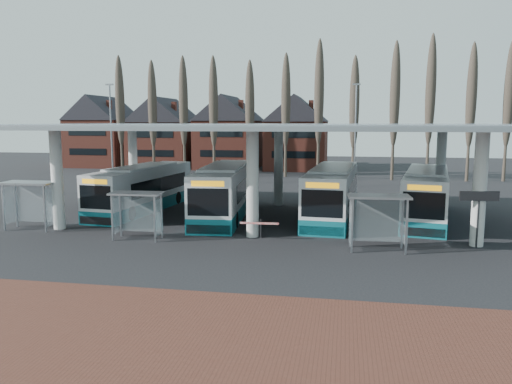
% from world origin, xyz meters
% --- Properties ---
extents(ground, '(140.00, 140.00, 0.00)m').
position_xyz_m(ground, '(0.00, 0.00, 0.00)').
color(ground, black).
rests_on(ground, ground).
extents(brick_strip, '(70.00, 10.00, 0.03)m').
position_xyz_m(brick_strip, '(0.00, -12.00, 0.01)').
color(brick_strip, '#512B20').
rests_on(brick_strip, ground).
extents(station_canopy, '(32.00, 16.00, 6.34)m').
position_xyz_m(station_canopy, '(0.00, 8.00, 5.68)').
color(station_canopy, silver).
rests_on(station_canopy, ground).
extents(poplar_row, '(45.10, 1.10, 14.50)m').
position_xyz_m(poplar_row, '(0.00, 33.00, 8.78)').
color(poplar_row, '#473D33').
rests_on(poplar_row, ground).
extents(townhouse_row, '(36.80, 10.30, 12.25)m').
position_xyz_m(townhouse_row, '(-15.75, 44.00, 5.94)').
color(townhouse_row, brown).
rests_on(townhouse_row, ground).
extents(lamp_post_a, '(0.80, 0.16, 10.17)m').
position_xyz_m(lamp_post_a, '(-18.00, 22.00, 5.34)').
color(lamp_post_a, slate).
rests_on(lamp_post_a, ground).
extents(lamp_post_b, '(0.80, 0.16, 10.17)m').
position_xyz_m(lamp_post_b, '(6.00, 26.00, 5.34)').
color(lamp_post_b, slate).
rests_on(lamp_post_b, ground).
extents(bus_0, '(3.74, 12.07, 3.30)m').
position_xyz_m(bus_0, '(-9.53, 9.53, 1.55)').
color(bus_0, silver).
rests_on(bus_0, ground).
extents(bus_1, '(3.76, 12.90, 3.53)m').
position_xyz_m(bus_1, '(-3.06, 8.61, 1.67)').
color(bus_1, silver).
rests_on(bus_1, ground).
extents(bus_2, '(3.51, 12.67, 3.48)m').
position_xyz_m(bus_2, '(4.29, 9.30, 1.64)').
color(bus_2, silver).
rests_on(bus_2, ground).
extents(bus_3, '(4.62, 12.36, 3.36)m').
position_xyz_m(bus_3, '(10.48, 9.72, 1.58)').
color(bus_3, silver).
rests_on(bus_3, ground).
extents(shelter_0, '(3.17, 1.64, 2.90)m').
position_xyz_m(shelter_0, '(-13.60, 2.19, 2.11)').
color(shelter_0, gray).
rests_on(shelter_0, ground).
extents(shelter_1, '(2.88, 1.51, 2.63)m').
position_xyz_m(shelter_1, '(-6.19, 0.92, 1.91)').
color(shelter_1, gray).
rests_on(shelter_1, ground).
extents(shelter_2, '(3.14, 1.71, 2.84)m').
position_xyz_m(shelter_2, '(6.78, 0.72, 2.07)').
color(shelter_2, gray).
rests_on(shelter_2, ground).
extents(info_sign_0, '(1.98, 0.32, 2.95)m').
position_xyz_m(info_sign_0, '(11.92, 2.14, 2.48)').
color(info_sign_0, black).
rests_on(info_sign_0, ground).
extents(barrier, '(2.16, 0.64, 1.08)m').
position_xyz_m(barrier, '(0.50, 1.92, 0.84)').
color(barrier, black).
rests_on(barrier, ground).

